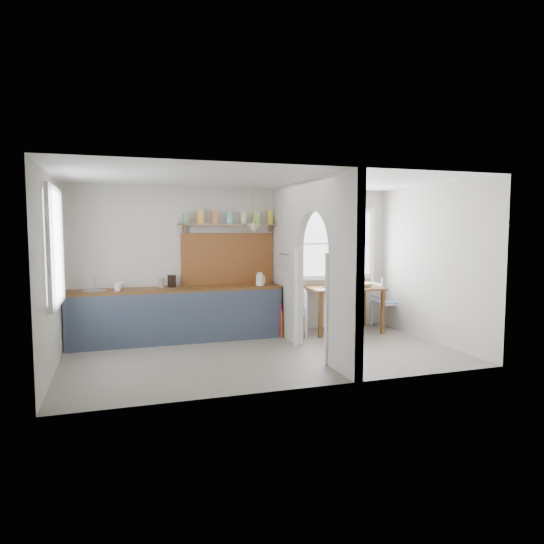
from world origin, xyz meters
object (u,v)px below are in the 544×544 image
object	(u,v)px
dining_table	(343,309)
chair_left	(296,313)
chair_right	(386,302)
vase	(341,281)
kettle	(260,279)

from	to	relation	value
dining_table	chair_left	xyz separation A→B (m)	(-0.95, -0.06, -0.01)
dining_table	chair_right	bearing A→B (deg)	7.05
chair_left	vase	world-z (taller)	vase
chair_left	kettle	distance (m)	0.88
dining_table	vase	size ratio (longest dim) A/B	6.90
chair_right	vase	distance (m)	1.01
kettle	dining_table	bearing A→B (deg)	-20.18
chair_left	chair_right	distance (m)	1.90
chair_left	chair_right	xyz separation A→B (m)	(1.89, 0.14, 0.08)
chair_right	dining_table	bearing A→B (deg)	98.40
dining_table	kettle	world-z (taller)	kettle
dining_table	kettle	size ratio (longest dim) A/B	6.00
chair_right	kettle	size ratio (longest dim) A/B	4.44
dining_table	vase	xyz separation A→B (m)	(0.04, 0.18, 0.51)
chair_left	kettle	bearing A→B (deg)	-85.10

